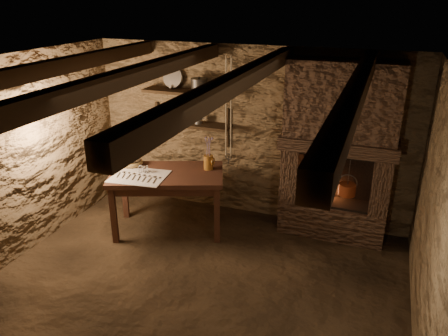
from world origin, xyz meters
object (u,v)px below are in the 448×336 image
at_px(iron_stockpot, 199,86).
at_px(red_pot, 347,189).
at_px(wooden_bowl, 130,162).
at_px(stoneware_jug, 209,156).
at_px(work_table, 168,199).

xyz_separation_m(iron_stockpot, red_pot, (2.08, -0.12, -1.14)).
height_order(wooden_bowl, red_pot, red_pot).
relative_size(wooden_bowl, red_pot, 0.63).
height_order(wooden_bowl, iron_stockpot, iron_stockpot).
height_order(stoneware_jug, iron_stockpot, iron_stockpot).
relative_size(work_table, stoneware_jug, 3.76).
xyz_separation_m(work_table, red_pot, (2.25, 0.59, 0.26)).
bearing_deg(iron_stockpot, work_table, -103.80).
relative_size(stoneware_jug, red_pot, 0.82).
distance_m(wooden_bowl, red_pot, 2.89).
distance_m(stoneware_jug, red_pot, 1.83).
bearing_deg(red_pot, work_table, -165.20).
relative_size(work_table, red_pot, 3.08).
bearing_deg(red_pot, wooden_bowl, -169.25).
bearing_deg(work_table, wooden_bowl, 153.43).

